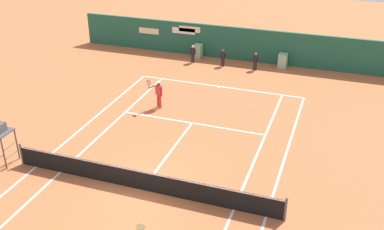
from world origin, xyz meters
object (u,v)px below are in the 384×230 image
player_on_baseline (158,92)px  ball_kid_centre_post (223,57)px  ball_kid_left_post (193,53)px  tennis_ball_by_sideline (251,110)px  ball_kid_right_post (255,60)px  tennis_ball_near_service_line (153,100)px

player_on_baseline → ball_kid_centre_post: player_on_baseline is taller
ball_kid_left_post → tennis_ball_by_sideline: size_ratio=18.98×
ball_kid_left_post → ball_kid_right_post: bearing=-175.7°
ball_kid_centre_post → tennis_ball_near_service_line: size_ratio=18.20×
ball_kid_right_post → ball_kid_centre_post: size_ratio=1.01×
player_on_baseline → tennis_ball_by_sideline: player_on_baseline is taller
ball_kid_centre_post → player_on_baseline: bearing=88.8°
tennis_ball_by_sideline → ball_kid_centre_post: bearing=119.0°
tennis_ball_by_sideline → ball_kid_left_post: bearing=132.3°
ball_kid_left_post → tennis_ball_near_service_line: (-0.04, -7.00, -0.71)m
player_on_baseline → tennis_ball_by_sideline: bearing=-142.1°
tennis_ball_by_sideline → tennis_ball_near_service_line: (-5.79, -0.68, 0.00)m
player_on_baseline → tennis_ball_near_service_line: 1.35m
player_on_baseline → tennis_ball_near_service_line: (-0.67, 0.71, -0.93)m
player_on_baseline → ball_kid_centre_post: size_ratio=1.48×
ball_kid_right_post → ball_kid_left_post: bearing=7.9°
ball_kid_centre_post → ball_kid_right_post: bearing=-169.4°
tennis_ball_by_sideline → player_on_baseline: bearing=-164.8°
ball_kid_centre_post → tennis_ball_by_sideline: ball_kid_centre_post is taller
ball_kid_right_post → tennis_ball_near_service_line: 8.41m
player_on_baseline → ball_kid_left_post: 7.74m
ball_kid_right_post → tennis_ball_near_service_line: (-4.60, -7.00, -0.69)m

